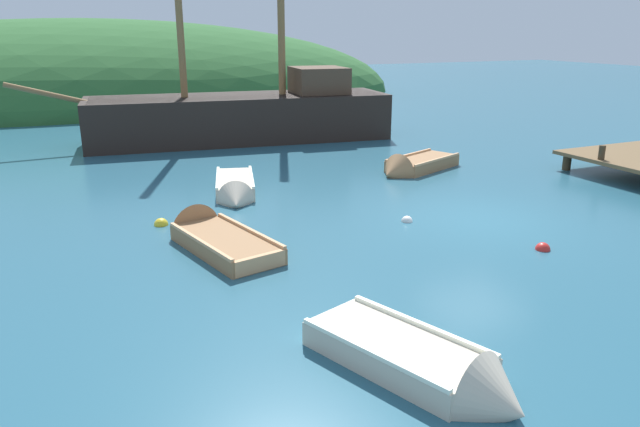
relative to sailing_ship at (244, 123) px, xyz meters
The scene contains 10 objects.
ground_plane 13.35m from the sailing_ship, 81.49° to the right, with size 120.00×120.00×0.00m, color #285B70.
shore_hill 19.22m from the sailing_ship, 104.87° to the left, with size 44.14×21.43×10.51m, color #2D602D.
sailing_ship is the anchor object (origin of this frame).
rowboat_portside 8.72m from the sailing_ship, 67.14° to the right, with size 3.60×2.41×1.18m.
rowboat_center 18.97m from the sailing_ship, 100.06° to the right, with size 2.24×3.53×1.16m.
rowboat_near_dock 12.97m from the sailing_ship, 110.85° to the right, with size 1.99×3.79×1.22m.
rowboat_outer_right 8.94m from the sailing_ship, 109.32° to the right, with size 1.94×3.54×1.02m.
buoy_red 15.64m from the sailing_ship, 83.17° to the right, with size 0.32×0.32×0.32m, color red.
buoy_white 12.61m from the sailing_ship, 88.91° to the right, with size 0.29×0.29×0.29m, color white.
buoy_yellow 11.67m from the sailing_ship, 117.73° to the right, with size 0.35×0.35×0.35m, color yellow.
Camera 1 is at (-9.63, -11.43, 4.64)m, focal length 33.54 mm.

